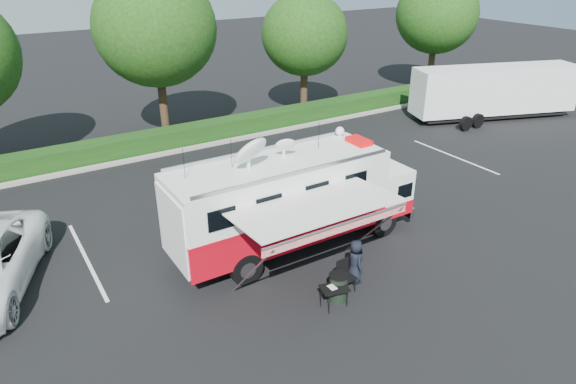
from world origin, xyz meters
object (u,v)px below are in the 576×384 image
(trash_bin, at_px, (338,287))
(semi_trailer, at_px, (494,91))
(folding_table, at_px, (335,289))
(command_truck, at_px, (294,200))

(trash_bin, relative_size, semi_trailer, 0.08)
(trash_bin, height_order, semi_trailer, semi_trailer)
(folding_table, height_order, semi_trailer, semi_trailer)
(folding_table, xyz_separation_m, semi_trailer, (19.52, 9.90, 1.03))
(trash_bin, xyz_separation_m, semi_trailer, (19.21, 9.68, 1.22))
(semi_trailer, bearing_deg, folding_table, -153.09)
(command_truck, relative_size, trash_bin, 10.18)
(command_truck, xyz_separation_m, trash_bin, (-0.53, -3.27, -1.39))
(folding_table, relative_size, trash_bin, 1.04)
(semi_trailer, bearing_deg, command_truck, -161.05)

